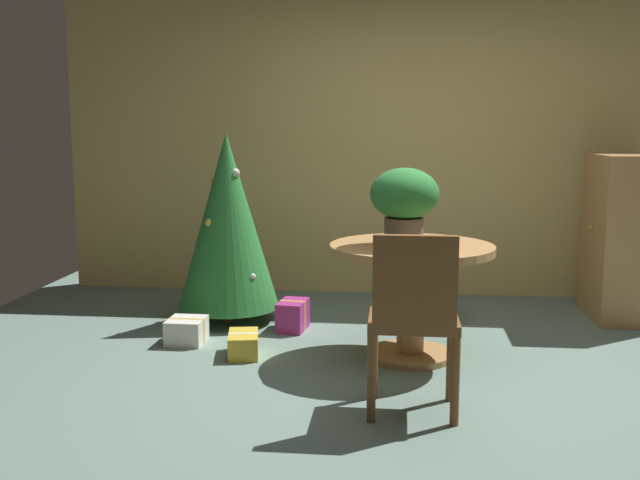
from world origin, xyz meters
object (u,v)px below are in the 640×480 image
(round_dining_table, at_px, (411,277))
(flower_vase, at_px, (404,199))
(gift_box_gold, at_px, (243,344))
(gift_box_purple, at_px, (293,315))
(potted_plant, at_px, (441,293))
(wooden_cabinet, at_px, (624,237))
(gift_box_cream, at_px, (187,331))
(holiday_tree, at_px, (228,221))
(wooden_chair_near, at_px, (414,313))

(round_dining_table, xyz_separation_m, flower_vase, (-0.05, -0.04, 0.48))
(gift_box_gold, bearing_deg, flower_vase, 1.76)
(gift_box_purple, relative_size, potted_plant, 0.82)
(round_dining_table, distance_m, wooden_cabinet, 1.99)
(potted_plant, bearing_deg, gift_box_cream, -154.30)
(gift_box_purple, relative_size, wooden_cabinet, 0.25)
(round_dining_table, height_order, gift_box_gold, round_dining_table)
(holiday_tree, distance_m, gift_box_gold, 1.09)
(flower_vase, height_order, gift_box_purple, flower_vase)
(round_dining_table, relative_size, wooden_chair_near, 1.09)
(round_dining_table, xyz_separation_m, gift_box_gold, (-1.05, -0.07, -0.45))
(wooden_cabinet, height_order, potted_plant, wooden_cabinet)
(wooden_chair_near, bearing_deg, round_dining_table, 90.00)
(holiday_tree, relative_size, potted_plant, 3.71)
(holiday_tree, xyz_separation_m, gift_box_purple, (0.50, -0.19, -0.65))
(holiday_tree, relative_size, wooden_cabinet, 1.13)
(gift_box_purple, distance_m, potted_plant, 1.16)
(flower_vase, distance_m, wooden_chair_near, 1.03)
(flower_vase, xyz_separation_m, potted_plant, (0.30, 1.03, -0.81))
(holiday_tree, height_order, gift_box_cream, holiday_tree)
(round_dining_table, distance_m, gift_box_cream, 1.56)
(holiday_tree, distance_m, gift_box_purple, 0.84)
(flower_vase, distance_m, wooden_cabinet, 2.09)
(round_dining_table, distance_m, gift_box_purple, 1.08)
(gift_box_gold, height_order, gift_box_cream, gift_box_cream)
(round_dining_table, relative_size, gift_box_cream, 3.81)
(gift_box_gold, distance_m, gift_box_cream, 0.49)
(round_dining_table, relative_size, flower_vase, 2.14)
(wooden_chair_near, distance_m, gift_box_cream, 1.91)
(holiday_tree, bearing_deg, gift_box_gold, -71.04)
(gift_box_cream, relative_size, wooden_cabinet, 0.22)
(flower_vase, bearing_deg, gift_box_purple, 142.42)
(gift_box_cream, bearing_deg, round_dining_table, -6.11)
(gift_box_gold, relative_size, gift_box_cream, 1.27)
(wooden_chair_near, relative_size, gift_box_cream, 3.50)
(wooden_chair_near, height_order, wooden_cabinet, wooden_cabinet)
(gift_box_purple, xyz_separation_m, potted_plant, (1.07, 0.44, 0.09))
(round_dining_table, relative_size, potted_plant, 2.70)
(gift_box_cream, distance_m, potted_plant, 1.92)
(wooden_chair_near, distance_m, wooden_cabinet, 2.67)
(potted_plant, bearing_deg, wooden_chair_near, -97.08)
(gift_box_gold, xyz_separation_m, potted_plant, (1.29, 1.06, 0.12))
(flower_vase, distance_m, potted_plant, 1.35)
(wooden_chair_near, xyz_separation_m, wooden_cabinet, (1.60, 2.13, 0.08))
(flower_vase, height_order, wooden_chair_near, flower_vase)
(flower_vase, distance_m, gift_box_cream, 1.72)
(holiday_tree, relative_size, gift_box_purple, 4.53)
(gift_box_cream, bearing_deg, flower_vase, -7.92)
(wooden_chair_near, height_order, potted_plant, wooden_chair_near)
(gift_box_gold, bearing_deg, potted_plant, 39.41)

